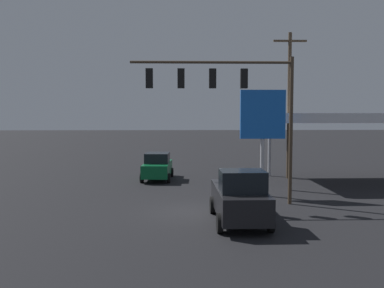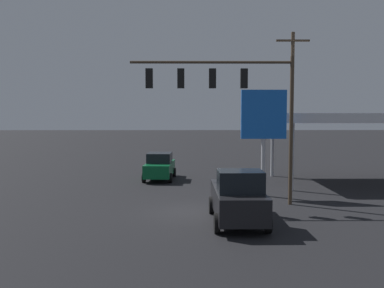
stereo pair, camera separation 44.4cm
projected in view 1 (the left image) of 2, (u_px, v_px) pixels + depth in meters
ground_plane at (193, 212)px, 20.69m from camera, size 200.00×200.00×0.00m
traffic_signal_assembly at (228, 92)px, 21.95m from camera, size 8.39×0.43×7.66m
utility_pole at (289, 102)px, 30.95m from camera, size 2.40×0.26×10.54m
gas_station_canopy at (351, 118)px, 29.31m from camera, size 11.10×7.34×4.77m
price_sign at (263, 119)px, 24.41m from camera, size 2.58×0.27×6.09m
sedan_waiting at (157, 166)px, 30.65m from camera, size 2.27×4.50×1.93m
pickup_parked at (240, 198)px, 18.50m from camera, size 2.29×5.22×2.40m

